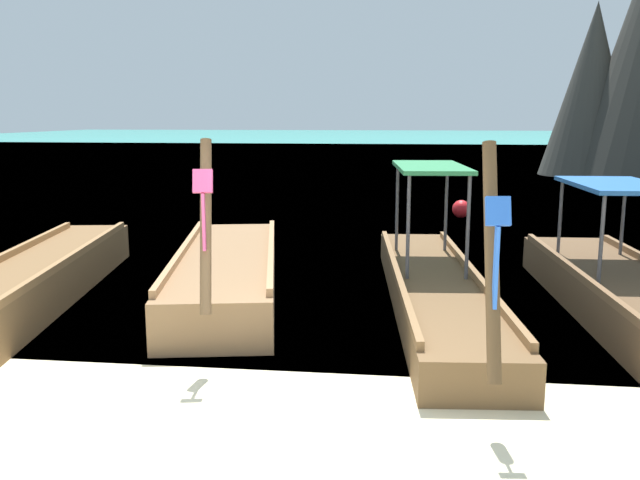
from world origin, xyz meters
TOP-DOWN VIEW (x-y plane):
  - ground at (0.00, 0.00)m, footprint 120.00×120.00m
  - sea_water at (0.00, 61.28)m, footprint 120.00×120.00m
  - longtail_boat_turquoise_ribbon at (-4.09, 3.39)m, footprint 2.13×7.00m
  - longtail_boat_pink_ribbon at (-1.53, 4.30)m, footprint 2.40×6.04m
  - longtail_boat_blue_ribbon at (1.53, 3.92)m, footprint 1.70×7.30m
  - longtail_boat_green_ribbon at (4.03, 3.59)m, footprint 1.63×6.82m
  - mooring_buoy_near at (2.59, 12.49)m, footprint 0.47×0.47m

SIDE VIEW (x-z plane):
  - ground at x=0.00m, z-range 0.00..0.00m
  - sea_water at x=0.00m, z-range 0.00..0.00m
  - mooring_buoy_near at x=2.59m, z-range 0.00..0.48m
  - longtail_boat_blue_ribbon at x=1.53m, z-range -0.91..1.52m
  - longtail_boat_turquoise_ribbon at x=-4.09m, z-range -1.05..1.69m
  - longtail_boat_pink_ribbon at x=-1.53m, z-range -0.88..1.52m
  - longtail_boat_green_ribbon at x=4.03m, z-range -0.98..1.64m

